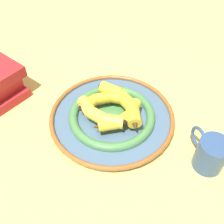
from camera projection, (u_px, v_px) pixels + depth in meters
name	position (u px, v px, depth m)	size (l,w,h in m)	color
ground_plane	(119.00, 121.00, 0.79)	(2.80, 2.80, 0.00)	#E5CC6B
decorative_bowl	(112.00, 116.00, 0.78)	(0.37, 0.37, 0.03)	slate
banana_a	(121.00, 118.00, 0.73)	(0.12, 0.14, 0.03)	yellow
banana_b	(124.00, 102.00, 0.77)	(0.19, 0.12, 0.04)	yellow
banana_c	(105.00, 99.00, 0.78)	(0.08, 0.16, 0.03)	gold
banana_d	(98.00, 114.00, 0.74)	(0.13, 0.15, 0.04)	yellow
coffee_mug	(210.00, 153.00, 0.65)	(0.12, 0.08, 0.09)	#335184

